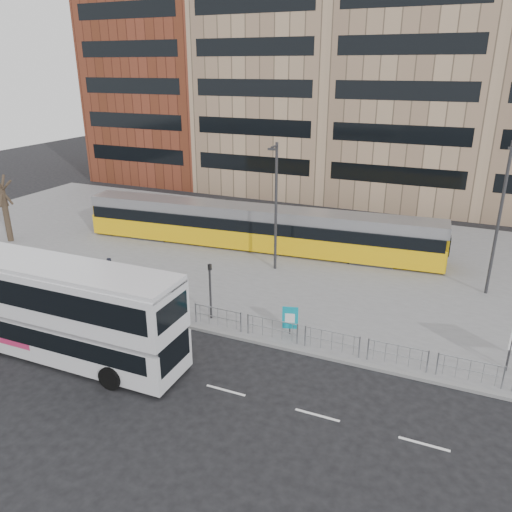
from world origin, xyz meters
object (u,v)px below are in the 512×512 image
at_px(lamp_post_west, 276,203).
at_px(lamp_post_east, 500,215).
at_px(double_decker_bus, 64,308).
at_px(ad_panel, 290,318).
at_px(tram, 256,227).
at_px(traffic_light_west, 210,284).
at_px(pedestrian, 111,271).

xyz_separation_m(lamp_post_west, lamp_post_east, (12.88, 1.40, 0.32)).
distance_m(double_decker_bus, ad_panel, 10.65).
relative_size(ad_panel, lamp_post_west, 0.18).
relative_size(tram, traffic_light_west, 8.56).
xyz_separation_m(pedestrian, traffic_light_west, (7.83, -1.61, 1.14)).
bearing_deg(traffic_light_west, lamp_post_east, 49.31).
bearing_deg(lamp_post_west, traffic_light_west, -94.26).
bearing_deg(lamp_post_west, tram, 130.16).
xyz_separation_m(double_decker_bus, lamp_post_east, (17.84, 14.91, 2.49)).
distance_m(traffic_light_west, lamp_post_west, 8.23).
distance_m(double_decker_bus, traffic_light_west, 7.20).
relative_size(double_decker_bus, lamp_post_east, 1.30).
distance_m(ad_panel, pedestrian, 12.33).
xyz_separation_m(ad_panel, traffic_light_west, (-4.42, -0.11, 1.11)).
height_order(double_decker_bus, lamp_post_west, lamp_post_west).
relative_size(ad_panel, traffic_light_west, 0.48).
xyz_separation_m(traffic_light_west, lamp_post_west, (0.58, 7.80, 2.54)).
height_order(ad_panel, traffic_light_west, traffic_light_west).
relative_size(pedestrian, lamp_post_east, 0.19).
bearing_deg(ad_panel, traffic_light_west, 166.14).
distance_m(double_decker_bus, lamp_post_east, 23.39).
distance_m(tram, traffic_light_west, 11.32).
bearing_deg(traffic_light_west, tram, 116.16).
relative_size(ad_panel, pedestrian, 0.89).
relative_size(pedestrian, traffic_light_west, 0.54).
relative_size(double_decker_bus, pedestrian, 6.93).
bearing_deg(traffic_light_west, pedestrian, -176.65).
bearing_deg(ad_panel, pedestrian, 157.77).
bearing_deg(traffic_light_west, ad_panel, 16.34).
xyz_separation_m(pedestrian, lamp_post_east, (21.29, 7.60, 4.00)).
height_order(tram, lamp_post_west, lamp_post_west).
bearing_deg(lamp_post_west, double_decker_bus, -110.15).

